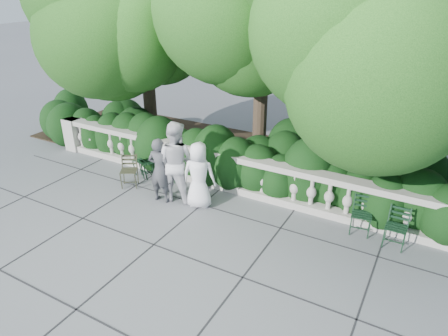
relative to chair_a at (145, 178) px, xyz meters
The scene contains 13 objects.
ground 2.90m from the chair_a, 26.00° to the right, with size 90.00×90.00×0.00m, color #5A5C62.
balustrade 2.70m from the chair_a, 11.51° to the left, with size 12.00×0.44×1.00m.
shrub_hedge 3.13m from the chair_a, 33.61° to the left, with size 15.00×2.60×1.70m, color black, non-canonical shape.
tree_canopy 5.50m from the chair_a, 30.32° to the left, with size 15.04×6.52×6.78m.
chair_a is the anchor object (origin of this frame).
chair_b 0.73m from the chair_a, ahead, with size 0.44×0.48×0.84m, color black, non-canonical shape.
chair_c 0.13m from the chair_a, 160.55° to the right, with size 0.44×0.48×0.84m, color black, non-canonical shape.
chair_d 5.63m from the chair_a, ahead, with size 0.44×0.48×0.84m, color black, non-canonical shape.
chair_e 6.30m from the chair_a, ahead, with size 0.44×0.48×0.84m, color black, non-canonical shape.
chair_weathered 0.69m from the chair_a, 84.03° to the right, with size 0.44×0.48×0.84m, color black, non-canonical shape.
person_businessman 2.28m from the chair_a, 13.54° to the right, with size 0.77×0.50×1.58m, color white.
person_woman_grey 1.58m from the chair_a, 32.75° to the right, with size 0.58×0.38×1.59m, color #3C3D41.
person_casual_man 1.79m from the chair_a, 18.78° to the right, with size 0.95×0.74×1.96m, color silver.
Camera 1 is at (3.95, -6.06, 4.82)m, focal length 32.00 mm.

